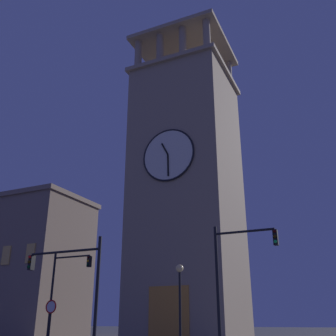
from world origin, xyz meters
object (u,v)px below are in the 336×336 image
at_px(adjacent_wing_building, 14,266).
at_px(clocktower, 187,191).
at_px(traffic_signal_near, 72,276).
at_px(no_horn_sign, 51,310).
at_px(traffic_signal_far, 63,282).
at_px(street_lamp, 180,289).
at_px(traffic_signal_mid, 236,267).

bearing_deg(adjacent_wing_building, clocktower, 176.76).
bearing_deg(adjacent_wing_building, traffic_signal_near, 141.28).
bearing_deg(no_horn_sign, traffic_signal_far, -58.62).
bearing_deg(street_lamp, traffic_signal_near, 59.79).
bearing_deg(traffic_signal_far, traffic_signal_mid, 164.42).
height_order(clocktower, adjacent_wing_building, clocktower).
height_order(traffic_signal_far, no_horn_sign, traffic_signal_far).
distance_m(street_lamp, no_horn_sign, 7.76).
bearing_deg(traffic_signal_near, street_lamp, -120.21).
relative_size(traffic_signal_near, street_lamp, 1.16).
distance_m(traffic_signal_near, street_lamp, 6.51).
relative_size(clocktower, traffic_signal_far, 4.96).
bearing_deg(traffic_signal_near, no_horn_sign, -40.66).
bearing_deg(street_lamp, adjacent_wing_building, -24.79).
bearing_deg(no_horn_sign, traffic_signal_mid, 179.26).
distance_m(clocktower, traffic_signal_far, 13.46).
bearing_deg(traffic_signal_far, no_horn_sign, 121.38).
xyz_separation_m(adjacent_wing_building, street_lamp, (-24.26, 11.21, -3.83)).
height_order(adjacent_wing_building, no_horn_sign, adjacent_wing_building).
bearing_deg(traffic_signal_mid, adjacent_wing_building, -25.47).
bearing_deg(traffic_signal_near, clocktower, -89.45).
relative_size(traffic_signal_near, no_horn_sign, 1.97).
height_order(traffic_signal_mid, traffic_signal_far, traffic_signal_far).
relative_size(traffic_signal_near, traffic_signal_mid, 0.88).
relative_size(clocktower, traffic_signal_mid, 5.13).
height_order(traffic_signal_near, street_lamp, traffic_signal_near).
bearing_deg(traffic_signal_near, traffic_signal_far, -48.54).
bearing_deg(traffic_signal_far, traffic_signal_near, 131.46).
height_order(traffic_signal_mid, no_horn_sign, traffic_signal_mid).
height_order(traffic_signal_mid, street_lamp, traffic_signal_mid).
relative_size(traffic_signal_mid, no_horn_sign, 2.23).
height_order(clocktower, traffic_signal_near, clocktower).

